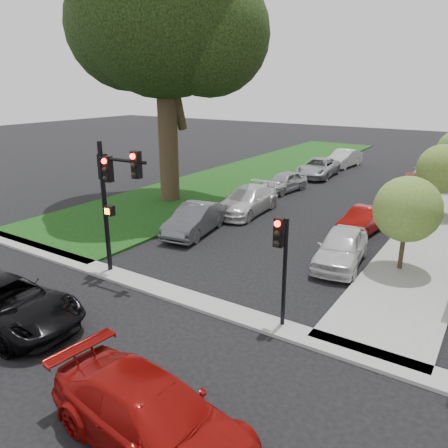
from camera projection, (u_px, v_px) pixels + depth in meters
The scene contains 20 objects.
ground at pixel (141, 321), 14.37m from camera, with size 140.00×140.00×0.00m, color black.
grass_strip at pixel (257, 172), 38.14m from camera, with size 8.00×44.00×0.12m, color black.
sidewalk_cross at pixel (179, 296), 15.94m from camera, with size 60.00×1.00×0.12m, color gray.
eucalyptus at pixel (162, 4), 25.51m from camera, with size 12.23×11.10×17.33m.
small_tree_a at pixel (407, 209), 17.40m from camera, with size 2.66×2.66×3.99m.
small_tree_b at pixel (442, 169), 24.76m from camera, with size 2.81×2.81×4.21m.
traffic_signal_main at pixel (111, 186), 16.76m from camera, with size 2.62×0.68×5.38m.
traffic_signal_secondary at pixel (282, 252), 13.28m from camera, with size 0.46×0.37×3.66m.
car_cross_near at pixel (4, 303), 13.90m from camera, with size 2.57×5.57×1.55m, color black.
car_cross_far at pixel (152, 416), 9.20m from camera, with size 2.15×5.29×1.53m, color maroon.
car_parked_0 at pixel (341, 248), 18.60m from camera, with size 1.83×4.54×1.55m, color silver.
car_parked_1 at pixel (363, 220), 22.68m from camera, with size 1.38×3.96×1.31m, color maroon.
car_parked_2 at pixel (398, 199), 26.70m from camera, with size 2.29×4.96×1.38m, color black.
car_parked_3 at pixel (412, 185), 29.91m from camera, with size 1.90×4.73×1.61m, color maroon.
car_parked_4 at pixel (427, 171), 35.53m from camera, with size 1.85×4.55×1.32m, color #999BA0.
car_parked_5 at pixel (195, 220), 22.44m from camera, with size 1.62×4.65×1.53m, color #3F4247.
car_parked_6 at pixel (247, 200), 26.02m from camera, with size 2.20×5.42×1.57m, color silver.
car_parked_7 at pixel (284, 182), 31.23m from camera, with size 1.70×4.22×1.44m, color #999BA0.
car_parked_8 at pixel (318, 168), 36.18m from camera, with size 2.54×5.52×1.53m, color #999BA0.
car_parked_9 at pixel (344, 158), 40.37m from camera, with size 1.69×4.85×1.60m, color silver.
Camera 1 is at (9.23, -9.11, 7.47)m, focal length 35.00 mm.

